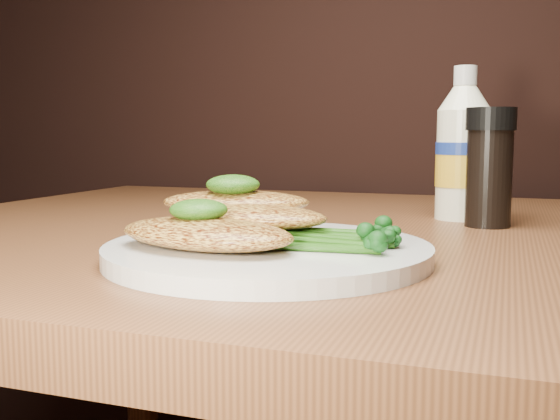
% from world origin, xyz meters
% --- Properties ---
extents(plate, '(0.26, 0.26, 0.01)m').
position_xyz_m(plate, '(-0.09, 0.85, 0.76)').
color(plate, silver).
rests_on(plate, dining_table).
extents(chicken_front, '(0.16, 0.10, 0.02)m').
position_xyz_m(chicken_front, '(-0.12, 0.81, 0.78)').
color(chicken_front, gold).
rests_on(chicken_front, plate).
extents(chicken_mid, '(0.14, 0.08, 0.02)m').
position_xyz_m(chicken_mid, '(-0.11, 0.87, 0.78)').
color(chicken_mid, gold).
rests_on(chicken_mid, plate).
extents(chicken_back, '(0.14, 0.10, 0.02)m').
position_xyz_m(chicken_back, '(-0.13, 0.90, 0.79)').
color(chicken_back, gold).
rests_on(chicken_back, plate).
extents(pesto_front, '(0.06, 0.05, 0.02)m').
position_xyz_m(pesto_front, '(-0.13, 0.82, 0.79)').
color(pesto_front, '#093708').
rests_on(pesto_front, chicken_front).
extents(pesto_back, '(0.06, 0.06, 0.02)m').
position_xyz_m(pesto_back, '(-0.13, 0.89, 0.81)').
color(pesto_back, '#093708').
rests_on(pesto_back, chicken_back).
extents(broccolini_bundle, '(0.13, 0.10, 0.02)m').
position_xyz_m(broccolini_bundle, '(-0.04, 0.85, 0.77)').
color(broccolini_bundle, '#235412').
rests_on(broccolini_bundle, plate).
extents(mayo_bottle, '(0.07, 0.07, 0.18)m').
position_xyz_m(mayo_bottle, '(0.04, 1.16, 0.84)').
color(mayo_bottle, white).
rests_on(mayo_bottle, dining_table).
extents(pepper_grinder, '(0.06, 0.06, 0.13)m').
position_xyz_m(pepper_grinder, '(0.07, 1.11, 0.81)').
color(pepper_grinder, black).
rests_on(pepper_grinder, dining_table).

